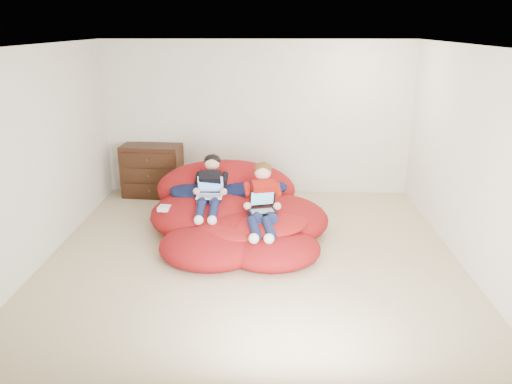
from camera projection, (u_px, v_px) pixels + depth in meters
The scene contains 9 objects.
room_shell at pixel (252, 239), 6.09m from camera, with size 5.10×5.10×2.77m.
dresser at pixel (152, 171), 8.20m from camera, with size 0.99×0.58×0.86m.
beanbag_pile at pixel (235, 215), 6.77m from camera, with size 2.46×2.43×0.94m.
cream_pillow at pixel (200, 173), 7.38m from camera, with size 0.46×0.29×0.29m, color white.
older_boy at pixel (211, 186), 6.65m from camera, with size 0.31×1.06×0.67m.
younger_boy at pixel (262, 198), 6.26m from camera, with size 0.40×1.04×0.75m.
laptop_white at pixel (210, 191), 6.60m from camera, with size 0.34×0.31×0.24m.
laptop_black at pixel (262, 205), 6.23m from camera, with size 0.38×0.37×0.24m.
power_adapter at pixel (164, 208), 6.55m from camera, with size 0.15×0.15×0.06m, color white.
Camera 1 is at (0.21, -5.59, 2.72)m, focal length 35.00 mm.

